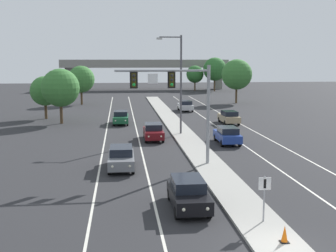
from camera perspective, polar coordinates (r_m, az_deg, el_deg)
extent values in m
plane|color=#28282B|center=(19.20, 14.49, -15.43)|extent=(260.00, 260.00, 0.00)
cube|color=#9E9B93|center=(35.77, 4.29, -3.73)|extent=(2.40, 110.00, 0.15)
cube|color=silver|center=(42.09, -3.77, -1.94)|extent=(0.14, 100.00, 0.01)
cube|color=silver|center=(43.51, 8.70, -1.67)|extent=(0.14, 100.00, 0.01)
cube|color=silver|center=(42.08, -8.27, -2.02)|extent=(0.14, 100.00, 0.01)
cube|color=silver|center=(44.47, 12.81, -1.57)|extent=(0.14, 100.00, 0.01)
cylinder|color=gray|center=(31.99, 5.25, 1.46)|extent=(0.24, 0.24, 7.20)
cylinder|color=gray|center=(31.25, -0.76, 7.21)|extent=(6.72, 0.16, 0.16)
cube|color=black|center=(31.39, 0.46, 6.03)|extent=(0.56, 0.06, 1.20)
cube|color=#38330F|center=(31.35, 0.47, 6.03)|extent=(0.32, 0.32, 1.00)
sphere|color=#282828|center=(31.17, 0.51, 6.60)|extent=(0.22, 0.22, 0.22)
sphere|color=#282828|center=(31.18, 0.50, 6.02)|extent=(0.22, 0.22, 0.22)
sphere|color=green|center=(31.20, 0.50, 5.43)|extent=(0.22, 0.22, 0.22)
cube|color=black|center=(31.19, -4.48, 5.99)|extent=(0.56, 0.06, 1.20)
cube|color=#38330F|center=(31.15, -4.48, 5.99)|extent=(0.32, 0.32, 1.00)
sphere|color=#282828|center=(30.96, -4.47, 6.56)|extent=(0.22, 0.22, 0.22)
sphere|color=#282828|center=(30.98, -4.46, 5.97)|extent=(0.22, 0.22, 0.22)
sphere|color=green|center=(30.99, -4.46, 5.38)|extent=(0.22, 0.22, 0.22)
cube|color=white|center=(31.19, -1.99, 6.20)|extent=(0.70, 0.04, 0.70)
cylinder|color=gray|center=(21.36, 12.39, -9.25)|extent=(0.08, 0.08, 2.20)
cube|color=white|center=(21.12, 12.49, -7.34)|extent=(0.60, 0.03, 0.60)
cube|color=black|center=(21.10, 12.50, -7.35)|extent=(0.12, 0.01, 0.44)
cylinder|color=#4C4C51|center=(44.86, 1.70, 5.36)|extent=(0.20, 0.20, 10.00)
cylinder|color=#4C4C51|center=(44.70, 0.30, 11.50)|extent=(2.20, 0.12, 0.12)
cube|color=#B7B7B2|center=(44.58, -1.13, 11.32)|extent=(0.56, 0.28, 0.20)
cube|color=black|center=(23.20, 2.67, -9.10)|extent=(1.81, 4.40, 0.70)
cube|color=black|center=(23.23, 2.60, -7.45)|extent=(1.59, 2.38, 0.56)
sphere|color=#EAE5C6|center=(21.26, 5.18, -10.67)|extent=(0.18, 0.18, 0.18)
sphere|color=#EAE5C6|center=(21.06, 2.05, -10.83)|extent=(0.18, 0.18, 0.18)
cylinder|color=black|center=(22.06, 5.38, -11.05)|extent=(0.22, 0.64, 0.64)
cylinder|color=black|center=(21.80, 1.18, -11.25)|extent=(0.22, 0.64, 0.64)
cylinder|color=black|center=(24.85, 3.96, -8.74)|extent=(0.22, 0.64, 0.64)
cylinder|color=black|center=(24.62, 0.25, -8.88)|extent=(0.22, 0.64, 0.64)
cube|color=slate|center=(31.44, -6.11, -4.38)|extent=(1.84, 4.41, 0.70)
cube|color=black|center=(31.52, -6.12, -3.18)|extent=(1.60, 2.39, 0.56)
sphere|color=#EAE5C6|center=(29.31, -5.00, -5.23)|extent=(0.18, 0.18, 0.18)
sphere|color=#EAE5C6|center=(29.32, -7.26, -5.26)|extent=(0.18, 0.18, 0.18)
cylinder|color=black|center=(30.07, -4.58, -5.65)|extent=(0.23, 0.64, 0.64)
cylinder|color=black|center=(30.08, -7.64, -5.70)|extent=(0.23, 0.64, 0.64)
cylinder|color=black|center=(32.98, -4.69, -4.37)|extent=(0.23, 0.64, 0.64)
cylinder|color=black|center=(32.99, -7.48, -4.41)|extent=(0.23, 0.64, 0.64)
cube|color=#5B0F14|center=(42.44, -1.91, -0.92)|extent=(1.84, 4.42, 0.70)
cube|color=black|center=(42.56, -1.94, -0.04)|extent=(1.61, 2.39, 0.56)
sphere|color=#EAE5C6|center=(40.33, -0.89, -1.36)|extent=(0.18, 0.18, 0.18)
sphere|color=#EAE5C6|center=(40.26, -2.52, -1.38)|extent=(0.18, 0.18, 0.18)
cylinder|color=black|center=(41.09, -0.66, -1.73)|extent=(0.23, 0.64, 0.64)
cylinder|color=black|center=(40.98, -2.89, -1.77)|extent=(0.23, 0.64, 0.64)
cylinder|color=black|center=(44.03, -1.00, -1.03)|extent=(0.23, 0.64, 0.64)
cylinder|color=black|center=(43.93, -3.08, -1.07)|extent=(0.23, 0.64, 0.64)
cube|color=#195633|center=(53.10, -6.16, 0.97)|extent=(1.89, 4.44, 0.70)
cube|color=black|center=(53.24, -6.17, 1.68)|extent=(1.63, 2.41, 0.56)
sphere|color=#EAE5C6|center=(50.92, -5.56, 0.71)|extent=(0.18, 0.18, 0.18)
sphere|color=#EAE5C6|center=(50.95, -6.85, 0.69)|extent=(0.18, 0.18, 0.18)
cylinder|color=black|center=(51.65, -5.30, 0.38)|extent=(0.23, 0.64, 0.64)
cylinder|color=black|center=(51.68, -7.07, 0.35)|extent=(0.23, 0.64, 0.64)
cylinder|color=black|center=(54.62, -5.29, 0.83)|extent=(0.23, 0.64, 0.64)
cylinder|color=black|center=(54.65, -6.97, 0.81)|extent=(0.23, 0.64, 0.64)
cube|color=navy|center=(41.01, 7.72, -1.34)|extent=(1.86, 4.42, 0.70)
cube|color=black|center=(40.70, 7.81, -0.52)|extent=(1.62, 2.40, 0.56)
sphere|color=#EAE5C6|center=(42.98, 6.31, -0.78)|extent=(0.18, 0.18, 0.18)
sphere|color=#EAE5C6|center=(43.23, 7.81, -0.76)|extent=(0.18, 0.18, 0.18)
cylinder|color=black|center=(42.34, 6.19, -1.47)|extent=(0.23, 0.64, 0.64)
cylinder|color=black|center=(42.69, 8.30, -1.43)|extent=(0.23, 0.64, 0.64)
cylinder|color=black|center=(39.46, 7.07, -2.24)|extent=(0.23, 0.64, 0.64)
cylinder|color=black|center=(39.84, 9.32, -2.18)|extent=(0.23, 0.64, 0.64)
cube|color=tan|center=(53.65, 7.93, 1.02)|extent=(1.86, 4.42, 0.70)
cube|color=black|center=(53.36, 8.00, 1.66)|extent=(1.62, 2.40, 0.56)
sphere|color=#EAE5C6|center=(55.59, 6.78, 1.36)|extent=(0.18, 0.18, 0.18)
sphere|color=#EAE5C6|center=(55.88, 7.92, 1.37)|extent=(0.18, 0.18, 0.18)
cylinder|color=black|center=(54.94, 6.71, 0.85)|extent=(0.23, 0.64, 0.64)
cylinder|color=black|center=(55.34, 8.32, 0.88)|extent=(0.23, 0.64, 0.64)
cylinder|color=black|center=(52.06, 7.49, 0.40)|extent=(0.23, 0.64, 0.64)
cylinder|color=black|center=(52.48, 9.18, 0.43)|extent=(0.23, 0.64, 0.64)
cube|color=#B7B7BC|center=(66.25, 2.28, 2.54)|extent=(1.92, 4.45, 0.70)
cube|color=black|center=(65.98, 2.31, 3.07)|extent=(1.65, 2.42, 0.56)
sphere|color=#EAE5C6|center=(68.29, 1.48, 2.77)|extent=(0.18, 0.18, 0.18)
sphere|color=#EAE5C6|center=(68.48, 2.43, 2.79)|extent=(0.18, 0.18, 0.18)
cylinder|color=black|center=(67.63, 1.38, 2.38)|extent=(0.24, 0.65, 0.64)
cylinder|color=black|center=(67.90, 2.72, 2.39)|extent=(0.24, 0.65, 0.64)
cylinder|color=black|center=(64.69, 1.81, 2.09)|extent=(0.24, 0.65, 0.64)
cylinder|color=black|center=(64.98, 3.20, 2.11)|extent=(0.24, 0.65, 0.64)
cube|color=black|center=(19.61, 14.90, -14.37)|extent=(0.36, 0.36, 0.04)
cone|color=orange|center=(19.47, 14.94, -13.37)|extent=(0.28, 0.28, 0.70)
cube|color=gray|center=(113.53, -3.04, 7.89)|extent=(42.40, 6.40, 1.10)
cube|color=gray|center=(110.52, -2.95, 8.39)|extent=(42.40, 0.36, 0.90)
cube|color=gray|center=(114.16, -12.74, 6.00)|extent=(1.80, 2.40, 5.65)
cube|color=gray|center=(116.31, 6.52, 6.20)|extent=(1.80, 2.40, 5.65)
cylinder|color=#4C3823|center=(107.95, 6.08, 5.35)|extent=(0.36, 0.36, 3.10)
sphere|color=#2D6B2D|center=(107.80, 6.11, 7.37)|extent=(5.66, 5.66, 5.66)
cylinder|color=#4C3823|center=(77.12, -11.18, 3.69)|extent=(0.36, 0.36, 2.52)
sphere|color=#387533|center=(76.92, -11.25, 6.00)|extent=(4.61, 4.61, 4.61)
cylinder|color=#4C3823|center=(78.97, 8.88, 4.02)|extent=(0.36, 0.36, 2.94)
sphere|color=#387533|center=(78.77, 8.94, 6.65)|extent=(5.38, 5.38, 5.38)
cylinder|color=#4C3823|center=(59.67, -15.61, 1.93)|extent=(0.36, 0.36, 2.12)
sphere|color=#387533|center=(59.44, -15.71, 4.42)|extent=(3.87, 3.87, 3.87)
cylinder|color=#4C3823|center=(109.70, 3.52, 5.24)|extent=(0.36, 0.36, 2.35)
sphere|color=#2D6B2D|center=(109.56, 3.53, 6.75)|extent=(4.31, 4.31, 4.31)
cylinder|color=#4C3823|center=(54.70, -13.72, 1.62)|extent=(0.36, 0.36, 2.52)
sphere|color=#387533|center=(54.42, -13.83, 4.86)|extent=(4.60, 4.60, 4.60)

